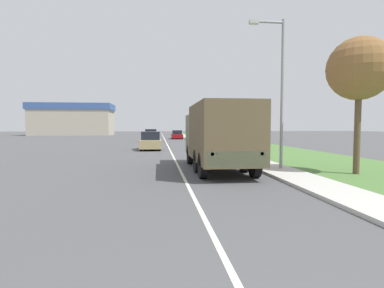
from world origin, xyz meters
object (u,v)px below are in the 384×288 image
at_px(car_nearest_ahead, 151,142).
at_px(car_third_ahead, 177,135).
at_px(car_second_ahead, 151,136).
at_px(military_truck, 218,134).
at_px(lamp_post, 278,80).

distance_m(car_nearest_ahead, car_third_ahead, 23.46).
height_order(car_nearest_ahead, car_third_ahead, car_nearest_ahead).
distance_m(car_nearest_ahead, car_second_ahead, 14.65).
xyz_separation_m(military_truck, lamp_post, (2.72, -0.45, 2.52)).
bearing_deg(lamp_post, car_nearest_ahead, 114.68).
height_order(military_truck, car_third_ahead, military_truck).
bearing_deg(car_third_ahead, car_nearest_ahead, -99.38).
bearing_deg(car_second_ahead, car_nearest_ahead, -88.75).
relative_size(military_truck, car_third_ahead, 1.73).
height_order(military_truck, car_nearest_ahead, military_truck).
distance_m(car_nearest_ahead, lamp_post, 15.38).
distance_m(military_truck, car_nearest_ahead, 13.66).
xyz_separation_m(car_nearest_ahead, car_second_ahead, (-0.32, 14.65, 0.04)).
bearing_deg(car_nearest_ahead, car_second_ahead, 91.25).
xyz_separation_m(car_second_ahead, car_third_ahead, (4.14, 8.49, -0.11)).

